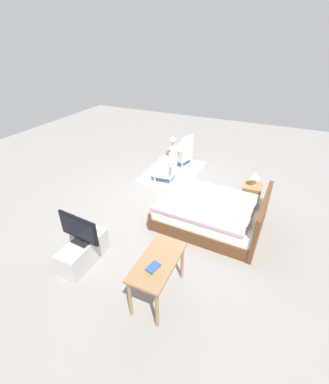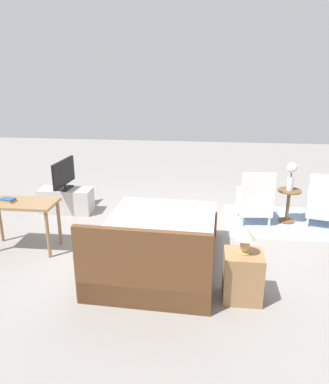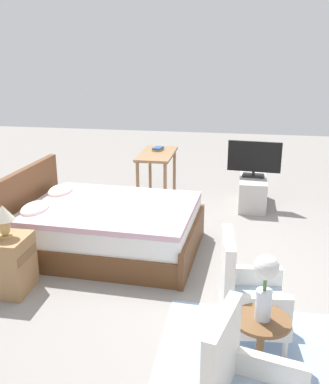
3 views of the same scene
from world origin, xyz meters
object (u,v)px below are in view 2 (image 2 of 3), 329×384
object	(u,v)px
flower_vase	(291,173)
vanity_desk	(21,209)
tv_stand	(66,200)
tv_flatscreen	(64,174)
armchair_by_window_right	(255,201)
table_lamp	(246,236)
bed	(158,245)
armchair_by_window_left	(324,204)
book_stack	(8,200)
nightstand	(243,276)
side_table	(288,202)

from	to	relation	value
flower_vase	vanity_desk	bearing A→B (deg)	20.15
tv_stand	tv_flatscreen	xyz separation A→B (m)	(0.00, -0.00, 0.51)
vanity_desk	armchair_by_window_right	bearing A→B (deg)	-158.09
tv_stand	table_lamp	bearing A→B (deg)	141.21
bed	tv_flatscreen	world-z (taller)	tv_flatscreen
armchair_by_window_left	tv_stand	bearing A→B (deg)	-1.25
armchair_by_window_left	vanity_desk	size ratio (longest dim) A/B	0.88
table_lamp	book_stack	bearing A→B (deg)	-15.43
bed	tv_flatscreen	distance (m)	2.67
table_lamp	tv_stand	size ratio (longest dim) A/B	0.34
nightstand	tv_flatscreen	bearing A→B (deg)	-38.76
nightstand	book_stack	size ratio (longest dim) A/B	2.60
tv_flatscreen	book_stack	world-z (taller)	tv_flatscreen
armchair_by_window_right	side_table	world-z (taller)	armchair_by_window_right
tv_flatscreen	side_table	bearing A→B (deg)	179.83
flower_vase	book_stack	size ratio (longest dim) A/B	2.13
table_lamp	book_stack	world-z (taller)	table_lamp
tv_stand	tv_flatscreen	distance (m)	0.51
vanity_desk	book_stack	world-z (taller)	book_stack
armchair_by_window_right	side_table	distance (m)	0.58
tv_stand	book_stack	world-z (taller)	book_stack
armchair_by_window_left	side_table	size ratio (longest dim) A/B	1.58
book_stack	table_lamp	bearing A→B (deg)	164.57
flower_vase	bed	bearing A→B (deg)	40.77
side_table	table_lamp	bearing A→B (deg)	67.99
flower_vase	book_stack	bearing A→B (deg)	19.58
flower_vase	tv_stand	world-z (taller)	flower_vase
armchair_by_window_right	vanity_desk	xyz separation A→B (m)	(3.50, 1.41, 0.25)
bed	nightstand	size ratio (longest dim) A/B	3.75
armchair_by_window_right	tv_stand	bearing A→B (deg)	-1.69
armchair_by_window_left	side_table	distance (m)	0.57
bed	flower_vase	world-z (taller)	flower_vase
nightstand	tv_stand	bearing A→B (deg)	-38.78
table_lamp	vanity_desk	world-z (taller)	table_lamp
bed	tv_flatscreen	size ratio (longest dim) A/B	2.75
tv_stand	vanity_desk	distance (m)	1.56
side_table	nightstand	distance (m)	2.60
tv_stand	book_stack	xyz separation A→B (m)	(0.25, 1.52, 0.54)
side_table	vanity_desk	world-z (taller)	vanity_desk
armchair_by_window_left	armchair_by_window_right	xyz separation A→B (m)	(1.14, 0.00, 0.00)
bed	armchair_by_window_left	size ratio (longest dim) A/B	2.37
tv_flatscreen	vanity_desk	xyz separation A→B (m)	(0.08, 1.51, -0.10)
vanity_desk	book_stack	xyz separation A→B (m)	(0.17, 0.01, 0.14)
vanity_desk	side_table	bearing A→B (deg)	-159.85
bed	vanity_desk	size ratio (longest dim) A/B	2.10
armchair_by_window_right	vanity_desk	bearing A→B (deg)	21.91
armchair_by_window_left	flower_vase	world-z (taller)	flower_vase
table_lamp	flower_vase	bearing A→B (deg)	-112.01
nightstand	tv_stand	world-z (taller)	nightstand
armchair_by_window_right	table_lamp	world-z (taller)	armchair_by_window_right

